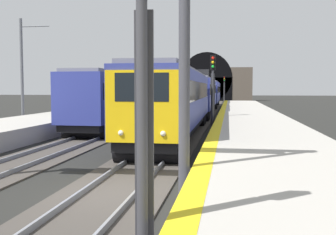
{
  "coord_description": "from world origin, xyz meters",
  "views": [
    {
      "loc": [
        -10.5,
        -3.15,
        2.88
      ],
      "look_at": [
        8.69,
        -0.21,
        1.49
      ],
      "focal_mm": 43.54,
      "sensor_mm": 36.0,
      "label": 1
    }
  ],
  "objects_px": {
    "railway_signal_near": "(142,67)",
    "railway_signal_mid": "(213,85)",
    "train_adjacent_platform": "(169,93)",
    "catenary_mast_near": "(22,72)",
    "railway_signal_far": "(224,87)",
    "train_main_approaching": "(201,94)"
  },
  "relations": [
    {
      "from": "train_main_approaching",
      "to": "railway_signal_near",
      "type": "height_order",
      "value": "railway_signal_near"
    },
    {
      "from": "train_adjacent_platform",
      "to": "catenary_mast_near",
      "type": "relative_size",
      "value": 7.87
    },
    {
      "from": "train_main_approaching",
      "to": "catenary_mast_near",
      "type": "relative_size",
      "value": 7.37
    },
    {
      "from": "railway_signal_mid",
      "to": "railway_signal_far",
      "type": "distance_m",
      "value": 53.42
    },
    {
      "from": "train_main_approaching",
      "to": "railway_signal_mid",
      "type": "distance_m",
      "value": 14.7
    },
    {
      "from": "railway_signal_near",
      "to": "catenary_mast_near",
      "type": "xyz_separation_m",
      "value": [
        22.74,
        14.09,
        0.95
      ]
    },
    {
      "from": "railway_signal_far",
      "to": "catenary_mast_near",
      "type": "relative_size",
      "value": 0.66
    },
    {
      "from": "railway_signal_far",
      "to": "train_main_approaching",
      "type": "bearing_deg",
      "value": -2.82
    },
    {
      "from": "railway_signal_near",
      "to": "catenary_mast_near",
      "type": "height_order",
      "value": "catenary_mast_near"
    },
    {
      "from": "train_main_approaching",
      "to": "railway_signal_far",
      "type": "relative_size",
      "value": 11.24
    },
    {
      "from": "railway_signal_near",
      "to": "railway_signal_far",
      "type": "bearing_deg",
      "value": -180.0
    },
    {
      "from": "railway_signal_mid",
      "to": "catenary_mast_near",
      "type": "bearing_deg",
      "value": -88.12
    },
    {
      "from": "catenary_mast_near",
      "to": "train_main_approaching",
      "type": "bearing_deg",
      "value": -39.03
    },
    {
      "from": "catenary_mast_near",
      "to": "train_adjacent_platform",
      "type": "bearing_deg",
      "value": -17.43
    },
    {
      "from": "train_adjacent_platform",
      "to": "railway_signal_mid",
      "type": "relative_size",
      "value": 12.14
    },
    {
      "from": "train_adjacent_platform",
      "to": "railway_signal_mid",
      "type": "height_order",
      "value": "railway_signal_mid"
    },
    {
      "from": "train_main_approaching",
      "to": "railway_signal_far",
      "type": "xyz_separation_m",
      "value": [
        38.87,
        -1.91,
        0.9
      ]
    },
    {
      "from": "train_main_approaching",
      "to": "catenary_mast_near",
      "type": "height_order",
      "value": "catenary_mast_near"
    },
    {
      "from": "railway_signal_mid",
      "to": "railway_signal_far",
      "type": "xyz_separation_m",
      "value": [
        53.42,
        0.0,
        0.03
      ]
    },
    {
      "from": "train_adjacent_platform",
      "to": "railway_signal_far",
      "type": "relative_size",
      "value": 12.0
    },
    {
      "from": "railway_signal_near",
      "to": "railway_signal_mid",
      "type": "distance_m",
      "value": 23.21
    },
    {
      "from": "railway_signal_near",
      "to": "railway_signal_mid",
      "type": "relative_size",
      "value": 1.01
    }
  ]
}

